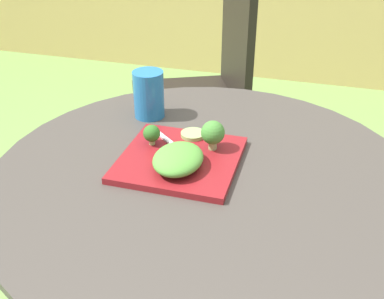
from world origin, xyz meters
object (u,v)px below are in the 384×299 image
object	(u,v)px
salad_plate	(180,159)
drinking_glass	(149,97)
fork	(175,147)
patio_chair	(209,78)

from	to	relation	value
salad_plate	drinking_glass	size ratio (longest dim) A/B	2.08
salad_plate	fork	size ratio (longest dim) A/B	1.88
patio_chair	salad_plate	xyz separation A→B (m)	(0.18, -0.96, 0.21)
drinking_glass	fork	bearing A→B (deg)	-52.88
patio_chair	salad_plate	size ratio (longest dim) A/B	3.72
patio_chair	fork	bearing A→B (deg)	-80.28
salad_plate	drinking_glass	distance (m)	0.24
drinking_glass	fork	distance (m)	0.20
patio_chair	drinking_glass	distance (m)	0.81
drinking_glass	fork	size ratio (longest dim) A/B	0.90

